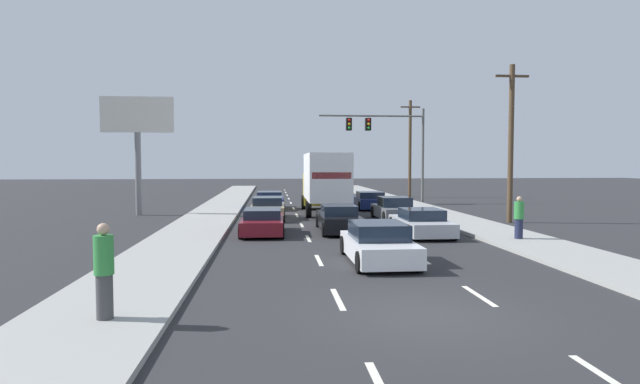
# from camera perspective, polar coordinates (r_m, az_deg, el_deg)

# --- Properties ---
(ground_plane) EXTENTS (140.00, 140.00, 0.00)m
(ground_plane) POSITION_cam_1_polar(r_m,az_deg,el_deg) (36.11, -0.04, -1.91)
(ground_plane) COLOR #2B2B2D
(sidewalk_right) EXTENTS (3.02, 80.00, 0.14)m
(sidewalk_right) POSITION_cam_1_polar(r_m,az_deg,el_deg) (32.56, 12.71, -2.42)
(sidewalk_right) COLOR #9E9E99
(sidewalk_right) RESTS_ON ground_plane
(sidewalk_left) EXTENTS (3.02, 80.00, 0.14)m
(sidewalk_left) POSITION_cam_1_polar(r_m,az_deg,el_deg) (31.18, -11.67, -2.65)
(sidewalk_left) COLOR #9E9E99
(sidewalk_left) RESTS_ON ground_plane
(lane_markings) EXTENTS (3.54, 62.00, 0.01)m
(lane_markings) POSITION_cam_1_polar(r_m,az_deg,el_deg) (32.60, 0.52, -2.45)
(lane_markings) COLOR silver
(lane_markings) RESTS_ON ground_plane
(car_blue) EXTENTS (2.02, 4.30, 1.20)m
(car_blue) POSITION_cam_1_polar(r_m,az_deg,el_deg) (37.01, -5.37, -0.92)
(car_blue) COLOR #1E389E
(car_blue) RESTS_ON ground_plane
(car_tan) EXTENTS (2.01, 4.66, 1.25)m
(car_tan) POSITION_cam_1_polar(r_m,az_deg,el_deg) (30.41, -5.56, -1.79)
(car_tan) COLOR tan
(car_tan) RESTS_ON ground_plane
(car_maroon) EXTENTS (1.99, 4.38, 1.13)m
(car_maroon) POSITION_cam_1_polar(r_m,az_deg,el_deg) (24.11, -6.08, -3.18)
(car_maroon) COLOR maroon
(car_maroon) RESTS_ON ground_plane
(box_truck) EXTENTS (2.66, 8.67, 3.72)m
(box_truck) POSITION_cam_1_polar(r_m,az_deg,el_deg) (33.18, 0.53, 1.31)
(box_truck) COLOR white
(box_truck) RESTS_ON ground_plane
(car_black) EXTENTS (1.86, 4.68, 1.24)m
(car_black) POSITION_cam_1_polar(r_m,az_deg,el_deg) (24.80, 1.97, -2.91)
(car_black) COLOR black
(car_black) RESTS_ON ground_plane
(car_white) EXTENTS (1.99, 4.33, 1.28)m
(car_white) POSITION_cam_1_polar(r_m,az_deg,el_deg) (17.29, 6.22, -5.51)
(car_white) COLOR white
(car_white) RESTS_ON ground_plane
(car_navy) EXTENTS (2.08, 4.50, 1.19)m
(car_navy) POSITION_cam_1_polar(r_m,az_deg,el_deg) (37.06, 5.28, -0.93)
(car_navy) COLOR #141E4C
(car_navy) RESTS_ON ground_plane
(car_gray) EXTENTS (1.93, 4.31, 1.29)m
(car_gray) POSITION_cam_1_polar(r_m,az_deg,el_deg) (30.03, 7.88, -1.87)
(car_gray) COLOR slate
(car_gray) RESTS_ON ground_plane
(car_silver) EXTENTS (1.99, 4.53, 1.17)m
(car_silver) POSITION_cam_1_polar(r_m,az_deg,el_deg) (23.98, 10.67, -3.26)
(car_silver) COLOR #B7BABF
(car_silver) RESTS_ON ground_plane
(traffic_signal_mast) EXTENTS (8.20, 0.69, 7.36)m
(traffic_signal_mast) POSITION_cam_1_polar(r_m,az_deg,el_deg) (41.85, 6.52, 6.23)
(traffic_signal_mast) COLOR #595B56
(traffic_signal_mast) RESTS_ON ground_plane
(utility_pole_mid) EXTENTS (1.80, 0.28, 8.30)m
(utility_pole_mid) POSITION_cam_1_polar(r_m,az_deg,el_deg) (30.12, 19.58, 5.06)
(utility_pole_mid) COLOR brown
(utility_pole_mid) RESTS_ON ground_plane
(utility_pole_far) EXTENTS (1.80, 0.28, 8.82)m
(utility_pole_far) POSITION_cam_1_polar(r_m,az_deg,el_deg) (49.81, 9.52, 4.67)
(utility_pole_far) COLOR brown
(utility_pole_far) RESTS_ON ground_plane
(roadside_billboard) EXTENTS (4.30, 0.36, 7.13)m
(roadside_billboard) POSITION_cam_1_polar(r_m,az_deg,el_deg) (34.23, -18.79, 6.24)
(roadside_billboard) COLOR slate
(roadside_billboard) RESTS_ON ground_plane
(pedestrian_near_corner) EXTENTS (0.38, 0.38, 1.88)m
(pedestrian_near_corner) POSITION_cam_1_polar(r_m,az_deg,el_deg) (11.34, -21.93, -7.76)
(pedestrian_near_corner) COLOR #3F3F42
(pedestrian_near_corner) RESTS_ON sidewalk_left
(pedestrian_mid_block) EXTENTS (0.38, 0.38, 1.70)m
(pedestrian_mid_block) POSITION_cam_1_polar(r_m,az_deg,el_deg) (22.91, 20.35, -2.56)
(pedestrian_mid_block) COLOR #1E233F
(pedestrian_mid_block) RESTS_ON sidewalk_right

